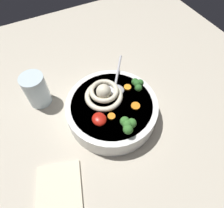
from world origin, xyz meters
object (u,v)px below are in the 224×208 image
at_px(noodle_pile, 104,94).
at_px(soup_spoon, 115,86).
at_px(folded_napkin, 59,189).
at_px(drinking_glass, 36,90).
at_px(soup_bowl, 112,110).

bearing_deg(noodle_pile, soup_spoon, -71.47).
distance_m(noodle_pile, folded_napkin, 0.28).
distance_m(noodle_pile, drinking_glass, 0.22).
distance_m(soup_spoon, folded_napkin, 0.32).
relative_size(soup_bowl, folded_napkin, 2.11).
xyz_separation_m(soup_bowl, noodle_pile, (0.03, 0.01, 0.05)).
bearing_deg(soup_spoon, drinking_glass, 99.00).
bearing_deg(soup_bowl, drinking_glass, 48.32).
relative_size(soup_spoon, folded_napkin, 1.23).
bearing_deg(drinking_glass, folded_napkin, 172.62).
height_order(soup_bowl, noodle_pile, noodle_pile).
xyz_separation_m(soup_spoon, drinking_glass, (0.11, 0.22, -0.02)).
bearing_deg(folded_napkin, drinking_glass, -7.38).
xyz_separation_m(soup_bowl, drinking_glass, (0.16, 0.18, 0.02)).
bearing_deg(drinking_glass, soup_spoon, -117.23).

